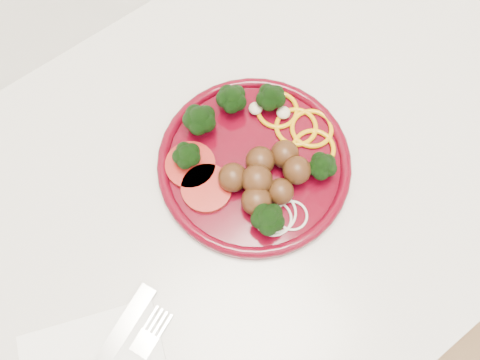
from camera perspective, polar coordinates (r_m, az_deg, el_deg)
counter at (r=1.09m, az=-10.38°, el=-15.99°), size 2.40×0.60×0.90m
plate at (r=0.66m, az=1.56°, el=2.07°), size 0.24×0.24×0.05m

